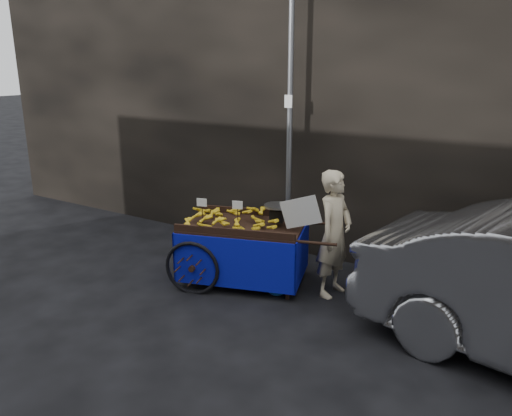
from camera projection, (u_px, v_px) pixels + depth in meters
The scene contains 6 objects.
ground at pixel (224, 283), 6.91m from camera, with size 80.00×80.00×0.00m, color black.
building_wall at pixel (333, 90), 8.13m from camera, with size 13.50×2.00×5.00m.
street_pole at pixel (290, 129), 7.25m from camera, with size 0.12×0.10×4.00m.
banana_cart at pixel (240, 230), 6.78m from camera, with size 2.41×1.60×1.21m.
vendor at pixel (334, 234), 6.37m from camera, with size 0.90×0.65×1.66m.
plastic_bag at pixel (276, 286), 6.50m from camera, with size 0.30×0.24×0.27m, color blue.
Camera 1 is at (3.71, -5.15, 2.94)m, focal length 35.00 mm.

